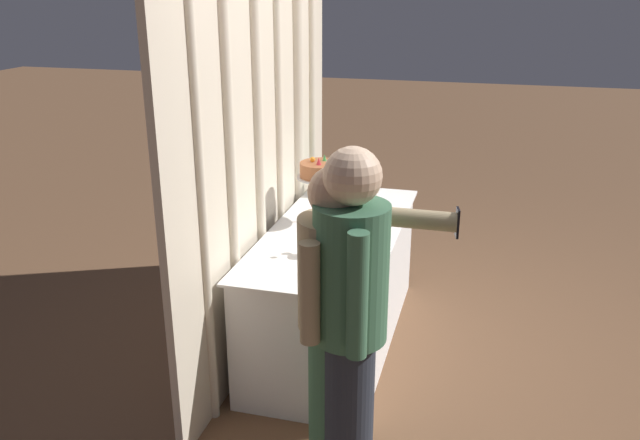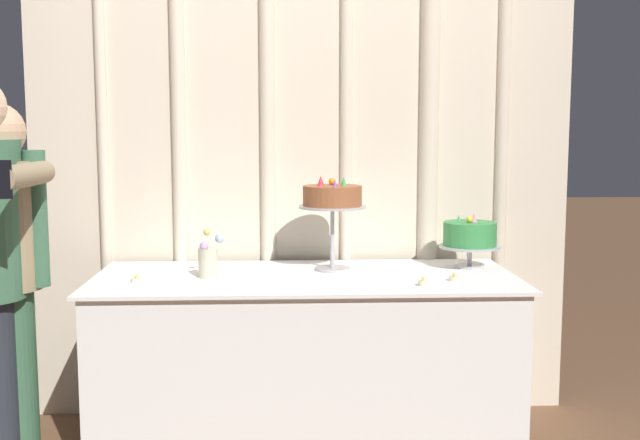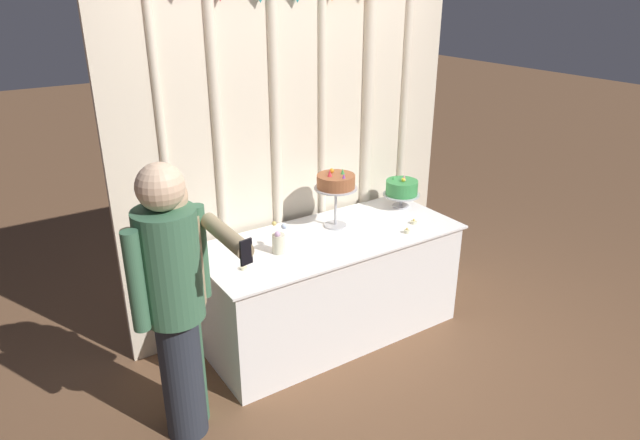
# 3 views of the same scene
# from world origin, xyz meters

# --- Properties ---
(ground_plane) EXTENTS (24.00, 24.00, 0.00)m
(ground_plane) POSITION_xyz_m (0.00, 0.00, 0.00)
(ground_plane) COLOR brown
(draped_curtain) EXTENTS (2.58, 0.19, 2.69)m
(draped_curtain) POSITION_xyz_m (0.02, 0.54, 1.49)
(draped_curtain) COLOR beige
(draped_curtain) RESTS_ON ground_plane
(cake_table) EXTENTS (1.81, 0.77, 0.76)m
(cake_table) POSITION_xyz_m (0.00, 0.10, 0.38)
(cake_table) COLOR white
(cake_table) RESTS_ON ground_plane
(cake_display_nearleft) EXTENTS (0.30, 0.30, 0.42)m
(cake_display_nearleft) POSITION_xyz_m (0.12, 0.23, 1.07)
(cake_display_nearleft) COLOR #B2B2B7
(cake_display_nearleft) RESTS_ON cake_table
(cake_display_nearright) EXTENTS (0.28, 0.28, 0.25)m
(cake_display_nearright) POSITION_xyz_m (0.75, 0.25, 0.91)
(cake_display_nearright) COLOR #B2B2B7
(cake_display_nearright) RESTS_ON cake_table
(flower_vase) EXTENTS (0.11, 0.09, 0.20)m
(flower_vase) POSITION_xyz_m (-0.41, 0.08, 0.84)
(flower_vase) COLOR beige
(flower_vase) RESTS_ON cake_table
(tealight_far_left) EXTENTS (0.05, 0.05, 0.03)m
(tealight_far_left) POSITION_xyz_m (-0.70, -0.00, 0.77)
(tealight_far_left) COLOR beige
(tealight_far_left) RESTS_ON cake_table
(tealight_near_left) EXTENTS (0.04, 0.04, 0.04)m
(tealight_near_left) POSITION_xyz_m (0.47, -0.14, 0.77)
(tealight_near_left) COLOR beige
(tealight_near_left) RESTS_ON cake_table
(tealight_near_right) EXTENTS (0.05, 0.05, 0.04)m
(tealight_near_right) POSITION_xyz_m (0.61, -0.04, 0.77)
(tealight_near_right) COLOR beige
(tealight_near_right) RESTS_ON cake_table
(guest_man_dark_suit) EXTENTS (0.46, 0.40, 1.58)m
(guest_man_dark_suit) POSITION_xyz_m (-1.22, -0.26, 0.88)
(guest_man_dark_suit) COLOR #282D38
(guest_man_dark_suit) RESTS_ON ground_plane
(guest_man_pink_jacket) EXTENTS (0.46, 0.68, 1.49)m
(guest_man_pink_jacket) POSITION_xyz_m (-1.17, -0.19, 0.83)
(guest_man_pink_jacket) COLOR #3D6B4C
(guest_man_pink_jacket) RESTS_ON ground_plane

